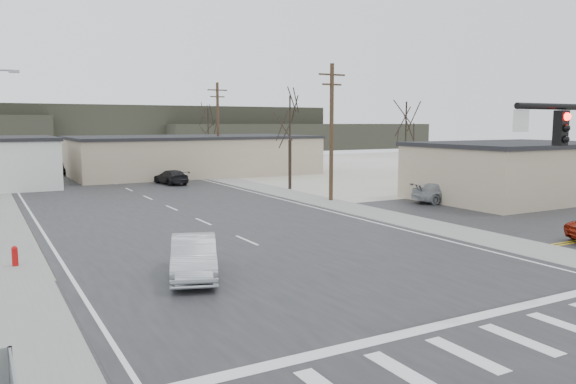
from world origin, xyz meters
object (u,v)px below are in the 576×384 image
(car_parked_silver, at_px, (446,193))
(car_far_a, at_px, (171,177))
(car_far_b, at_px, (64,168))
(fire_hydrant, at_px, (15,256))
(sedan_crossing, at_px, (194,257))

(car_parked_silver, bearing_deg, car_far_a, 43.96)
(car_far_a, xyz_separation_m, car_far_b, (-7.39, 15.33, 0.05))
(fire_hydrant, relative_size, car_parked_silver, 0.17)
(fire_hydrant, bearing_deg, car_far_b, 80.08)
(car_far_a, relative_size, car_far_b, 1.09)
(fire_hydrant, height_order, car_far_a, car_far_a)
(sedan_crossing, xyz_separation_m, car_far_a, (8.98, 31.49, -0.10))
(sedan_crossing, bearing_deg, car_parked_silver, 43.20)
(car_far_a, distance_m, car_parked_silver, 25.41)
(fire_hydrant, distance_m, car_far_a, 30.29)
(car_parked_silver, bearing_deg, fire_hydrant, 111.69)
(car_far_a, height_order, car_far_b, car_far_b)
(fire_hydrant, bearing_deg, sedan_crossing, -41.25)
(fire_hydrant, bearing_deg, car_far_a, 60.97)
(car_parked_silver, bearing_deg, sedan_crossing, 125.59)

